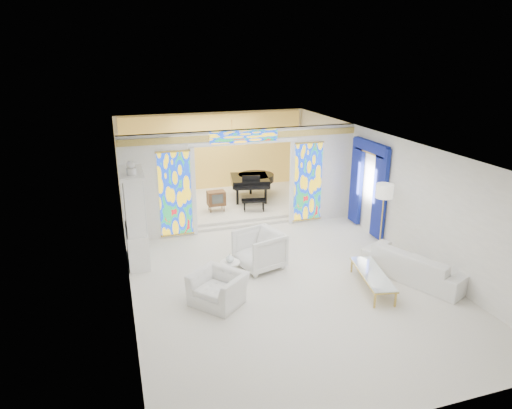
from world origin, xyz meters
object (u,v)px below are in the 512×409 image
object	(u,v)px
tv_console	(216,198)
china_cabinet	(135,218)
armchair_left	(218,288)
armchair_right	(259,250)
sofa	(415,264)
coffee_table	(373,274)
grand_piano	(253,180)

from	to	relation	value
tv_console	china_cabinet	bearing A→B (deg)	-135.92
armchair_left	armchair_right	world-z (taller)	armchair_right
armchair_right	sofa	distance (m)	3.72
armchair_right	coffee_table	distance (m)	2.76
sofa	tv_console	size ratio (longest dim) A/B	3.73
china_cabinet	sofa	xyz separation A→B (m)	(6.17, -2.94, -0.81)
armchair_right	grand_piano	bearing A→B (deg)	148.36
armchair_left	tv_console	size ratio (longest dim) A/B	1.61
sofa	tv_console	world-z (taller)	tv_console
armchair_left	coffee_table	distance (m)	3.49
china_cabinet	armchair_right	world-z (taller)	china_cabinet
sofa	grand_piano	distance (m)	6.88
armchair_left	armchair_right	distance (m)	1.90
armchair_left	tv_console	xyz separation A→B (m)	(1.18, 5.28, 0.26)
armchair_left	coffee_table	bearing A→B (deg)	41.48
sofa	coffee_table	size ratio (longest dim) A/B	1.35
china_cabinet	sofa	size ratio (longest dim) A/B	1.11
sofa	china_cabinet	bearing A→B (deg)	40.61
armchair_left	sofa	world-z (taller)	sofa
china_cabinet	grand_piano	world-z (taller)	china_cabinet
china_cabinet	tv_console	size ratio (longest dim) A/B	4.13
coffee_table	armchair_right	bearing A→B (deg)	139.84
sofa	grand_piano	xyz separation A→B (m)	(-1.97, 6.58, 0.47)
coffee_table	china_cabinet	bearing A→B (deg)	148.16
tv_console	grand_piano	bearing A→B (deg)	31.43
armchair_right	coffee_table	xyz separation A→B (m)	(2.11, -1.78, -0.12)
sofa	coffee_table	xyz separation A→B (m)	(-1.22, -0.13, -0.00)
armchair_right	tv_console	distance (m)	3.96
armchair_right	grand_piano	world-z (taller)	grand_piano
sofa	grand_piano	size ratio (longest dim) A/B	0.98
coffee_table	grand_piano	world-z (taller)	grand_piano
sofa	coffee_table	bearing A→B (deg)	72.06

